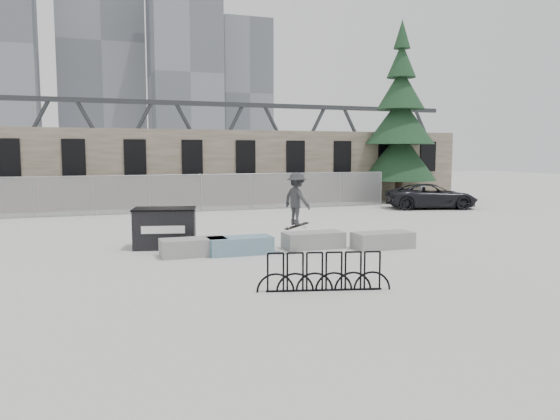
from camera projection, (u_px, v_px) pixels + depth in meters
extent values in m
plane|color=beige|center=(280.00, 251.00, 17.71)|extent=(120.00, 120.00, 0.00)
cube|color=#685D4D|center=(188.00, 168.00, 32.68)|extent=(36.00, 2.50, 4.50)
cube|color=black|center=(8.00, 158.00, 28.20)|extent=(1.20, 0.12, 2.00)
cube|color=black|center=(74.00, 158.00, 29.27)|extent=(1.20, 0.12, 2.00)
cube|color=black|center=(135.00, 157.00, 30.35)|extent=(1.20, 0.12, 2.00)
cube|color=black|center=(192.00, 157.00, 31.43)|extent=(1.20, 0.12, 2.00)
cube|color=black|center=(246.00, 157.00, 32.50)|extent=(1.20, 0.12, 2.00)
cube|color=black|center=(296.00, 157.00, 33.58)|extent=(1.20, 0.12, 2.00)
cube|color=black|center=(342.00, 157.00, 34.66)|extent=(1.20, 0.12, 2.00)
cube|color=black|center=(386.00, 157.00, 35.73)|extent=(1.20, 0.12, 2.00)
cube|color=black|center=(428.00, 157.00, 36.81)|extent=(1.20, 0.12, 2.00)
cylinder|color=gray|center=(34.00, 197.00, 26.53)|extent=(0.06, 0.06, 2.00)
cylinder|color=gray|center=(94.00, 196.00, 27.45)|extent=(0.06, 0.06, 2.00)
cylinder|color=gray|center=(149.00, 194.00, 28.38)|extent=(0.06, 0.06, 2.00)
cylinder|color=gray|center=(201.00, 193.00, 29.31)|extent=(0.06, 0.06, 2.00)
cylinder|color=gray|center=(250.00, 192.00, 30.23)|extent=(0.06, 0.06, 2.00)
cylinder|color=gray|center=(297.00, 191.00, 31.16)|extent=(0.06, 0.06, 2.00)
cylinder|color=gray|center=(340.00, 190.00, 32.08)|extent=(0.06, 0.06, 2.00)
cylinder|color=gray|center=(381.00, 189.00, 33.01)|extent=(0.06, 0.06, 2.00)
cube|color=#99999E|center=(201.00, 193.00, 29.31)|extent=(22.00, 0.02, 2.00)
cylinder|color=gray|center=(201.00, 174.00, 29.20)|extent=(22.00, 0.04, 0.04)
cube|color=gray|center=(193.00, 247.00, 16.82)|extent=(2.00, 0.90, 0.54)
cube|color=#2D471E|center=(193.00, 240.00, 16.80)|extent=(1.76, 0.66, 0.10)
cube|color=teal|center=(240.00, 245.00, 17.14)|extent=(2.00, 0.90, 0.54)
cube|color=#2D471E|center=(240.00, 239.00, 17.11)|extent=(1.76, 0.66, 0.10)
cube|color=gray|center=(313.00, 240.00, 18.18)|extent=(2.00, 0.90, 0.54)
cube|color=#2D471E|center=(313.00, 234.00, 18.16)|extent=(1.76, 0.66, 0.10)
cube|color=gray|center=(383.00, 240.00, 18.15)|extent=(2.00, 0.90, 0.54)
cube|color=#2D471E|center=(383.00, 234.00, 18.12)|extent=(1.76, 0.66, 0.10)
cube|color=black|center=(165.00, 229.00, 18.21)|extent=(2.21, 1.62, 1.29)
cube|color=black|center=(164.00, 209.00, 18.14)|extent=(2.27, 1.68, 0.06)
cube|color=white|center=(163.00, 230.00, 17.59)|extent=(1.36, 0.34, 0.25)
cube|color=black|center=(324.00, 290.00, 12.58)|extent=(2.63, 0.74, 0.04)
torus|color=black|center=(276.00, 273.00, 12.43)|extent=(0.87, 0.27, 0.89)
torus|color=black|center=(295.00, 272.00, 12.48)|extent=(0.87, 0.27, 0.89)
torus|color=black|center=(315.00, 272.00, 12.52)|extent=(0.87, 0.27, 0.89)
torus|color=black|center=(334.00, 272.00, 12.56)|extent=(0.87, 0.27, 0.89)
torus|color=black|center=(353.00, 271.00, 12.60)|extent=(0.87, 0.27, 0.89)
torus|color=black|center=(372.00, 271.00, 12.64)|extent=(0.87, 0.27, 0.89)
cylinder|color=#38281E|center=(399.00, 186.00, 35.31)|extent=(0.50, 0.50, 2.07)
cone|color=black|center=(399.00, 155.00, 35.10)|extent=(4.70, 4.70, 3.20)
cone|color=black|center=(400.00, 121.00, 34.87)|extent=(4.40, 4.40, 3.00)
cone|color=black|center=(401.00, 89.00, 34.66)|extent=(3.05, 3.05, 2.60)
cone|color=black|center=(402.00, 60.00, 34.47)|extent=(1.85, 1.85, 2.20)
cone|color=black|center=(402.00, 34.00, 34.30)|extent=(1.07, 1.07, 1.80)
cube|color=slate|center=(100.00, 47.00, 108.08)|extent=(16.00, 14.00, 48.00)
cube|color=slate|center=(184.00, 76.00, 99.50)|extent=(12.00, 12.00, 34.00)
cube|color=slate|center=(243.00, 95.00, 113.78)|extent=(10.00, 10.00, 30.00)
cube|color=#2D3033|center=(211.00, 146.00, 72.12)|extent=(70.00, 3.00, 1.20)
cube|color=#2D3033|center=(210.00, 104.00, 71.54)|extent=(70.00, 0.60, 0.60)
cube|color=gray|center=(406.00, 160.00, 82.43)|extent=(2.00, 3.00, 4.00)
imported|color=black|center=(431.00, 196.00, 30.98)|extent=(5.49, 3.63, 1.40)
imported|color=#2C2D2F|center=(297.00, 199.00, 16.97)|extent=(0.94, 1.21, 1.64)
cube|color=black|center=(297.00, 226.00, 17.06)|extent=(0.81, 0.31, 0.19)
cylinder|color=beige|center=(289.00, 228.00, 16.90)|extent=(0.06, 0.03, 0.06)
cylinder|color=beige|center=(288.00, 228.00, 17.04)|extent=(0.06, 0.03, 0.06)
cylinder|color=beige|center=(306.00, 227.00, 17.09)|extent=(0.06, 0.03, 0.06)
cylinder|color=beige|center=(304.00, 227.00, 17.22)|extent=(0.06, 0.03, 0.06)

